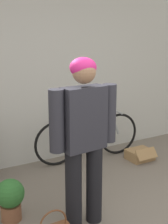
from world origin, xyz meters
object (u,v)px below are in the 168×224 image
Objects in this scene: bicycle at (89,137)px; potted_plant at (10,198)px; person at (84,134)px; cardboard_box at (140,155)px.

potted_plant is at bearing -142.70° from bicycle.
person is 2.07m from cardboard_box.
person is at bearing -117.95° from bicycle.
bicycle reaches higher than potted_plant.
person reaches higher than bicycle.
potted_plant is (-0.63, 0.43, -0.71)m from person.
potted_plant is at bearing -165.08° from cardboard_box.
person is 0.98× the size of bicycle.
person reaches higher than potted_plant.
bicycle is 4.58× the size of cardboard_box.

